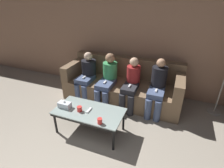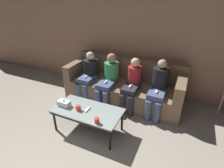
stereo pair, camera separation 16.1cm
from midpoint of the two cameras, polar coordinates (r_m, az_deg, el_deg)
The scene contains 11 objects.
wall_back at distance 4.18m, azimuth 8.36°, elevation 14.51°, with size 12.00×0.06×2.60m.
couch at distance 4.02m, azimuth 5.16°, elevation -0.62°, with size 2.57×0.96×0.91m.
coffee_table at distance 3.05m, azimuth -6.42°, elevation -9.05°, with size 1.18×0.60×0.44m.
cup_near_left at distance 3.02m, azimuth -9.46°, elevation -7.71°, with size 0.08×0.08×0.09m.
cup_near_right at distance 2.72m, azimuth -3.25°, elevation -11.84°, with size 0.07×0.07×0.09m.
tissue_box at distance 3.18m, azimuth -13.99°, elevation -6.17°, with size 0.22×0.12×0.13m.
game_remote at distance 3.02m, azimuth -6.47°, elevation -8.26°, with size 0.04×0.15×0.02m.
seated_person_left_end at distance 4.04m, azimuth -6.44°, elevation 3.34°, with size 0.33×0.64×1.06m.
seated_person_mid_left at distance 3.79m, azimuth 0.27°, elevation 2.04°, with size 0.31×0.72×1.10m.
seated_person_mid_right at distance 3.63m, azimuth 7.87°, elevation 0.20°, with size 0.31×0.66×1.07m.
seated_person_right_end at distance 3.54m, azimuth 16.15°, elevation -0.94°, with size 0.31×0.66×1.11m.
Camera 2 is at (1.22, -0.44, 2.20)m, focal length 28.00 mm.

